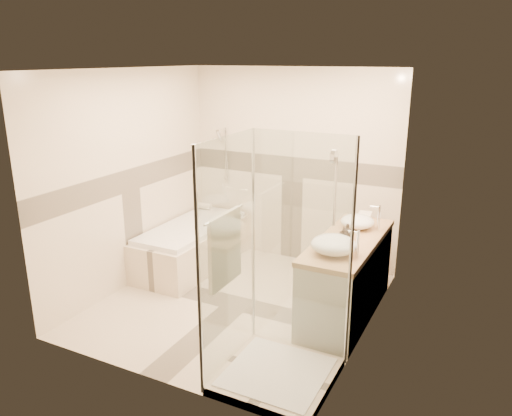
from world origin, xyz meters
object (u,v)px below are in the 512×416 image
at_px(bathtub, 192,244).
at_px(vanity, 347,277).
at_px(vessel_sink_far, 334,245).
at_px(vessel_sink_near, 357,221).
at_px(amenity_bottle_a, 343,235).
at_px(amenity_bottle_b, 347,231).
at_px(shower_enclosure, 269,320).

xyz_separation_m(bathtub, vanity, (2.15, -0.35, 0.12)).
distance_m(vanity, vessel_sink_far, 0.67).
xyz_separation_m(vessel_sink_near, amenity_bottle_a, (0.00, -0.51, 0.01)).
bearing_deg(vessel_sink_far, amenity_bottle_b, 90.00).
bearing_deg(amenity_bottle_a, vessel_sink_near, 90.00).
bearing_deg(vessel_sink_near, vessel_sink_far, -90.00).
xyz_separation_m(vanity, shower_enclosure, (-0.29, -1.27, 0.08)).
bearing_deg(amenity_bottle_b, bathtub, 170.72).
bearing_deg(shower_enclosure, bathtub, 138.90).
distance_m(shower_enclosure, amenity_bottle_b, 1.37).
distance_m(bathtub, amenity_bottle_a, 2.27).
height_order(vanity, vessel_sink_far, vessel_sink_far).
distance_m(vessel_sink_near, amenity_bottle_b, 0.37).
bearing_deg(bathtub, shower_enclosure, -41.10).
height_order(amenity_bottle_a, amenity_bottle_b, amenity_bottle_a).
height_order(shower_enclosure, vessel_sink_far, shower_enclosure).
relative_size(bathtub, amenity_bottle_a, 10.47).
distance_m(vessel_sink_far, amenity_bottle_a, 0.30).
relative_size(shower_enclosure, vessel_sink_near, 5.67).
bearing_deg(bathtub, vanity, -9.25).
relative_size(shower_enclosure, vessel_sink_far, 4.74).
bearing_deg(vessel_sink_near, vanity, -86.93).
height_order(vessel_sink_near, amenity_bottle_a, amenity_bottle_a).
height_order(bathtub, amenity_bottle_b, amenity_bottle_b).
bearing_deg(vessel_sink_near, amenity_bottle_b, -90.00).
height_order(bathtub, shower_enclosure, shower_enclosure).
distance_m(vessel_sink_far, amenity_bottle_b, 0.44).
bearing_deg(vessel_sink_far, vanity, 87.36).
distance_m(vanity, amenity_bottle_b, 0.50).
height_order(shower_enclosure, amenity_bottle_a, shower_enclosure).
xyz_separation_m(vanity, vessel_sink_far, (-0.02, -0.43, 0.51)).
relative_size(vanity, vessel_sink_near, 4.50).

